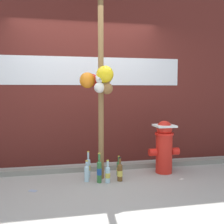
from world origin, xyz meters
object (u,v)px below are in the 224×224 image
bottle_2 (119,168)px  bottle_5 (108,174)px  fire_hydrant (164,146)px  bottle_1 (88,167)px  memorial_post (99,64)px  bottle_4 (87,172)px  bottle_0 (99,171)px  bottle_3 (120,172)px

bottle_2 → bottle_5: bottle_5 is taller
fire_hydrant → bottle_1: size_ratio=2.10×
memorial_post → bottle_5: 1.57m
bottle_2 → bottle_4: (-0.51, -0.19, 0.02)m
bottle_0 → bottle_1: size_ratio=1.08×
bottle_0 → bottle_4: 0.19m
bottle_3 → bottle_5: (-0.18, -0.03, -0.01)m
fire_hydrant → bottle_4: (-1.25, -0.17, -0.30)m
bottle_2 → bottle_4: bottle_4 is taller
bottle_4 → bottle_5: bottle_5 is taller
bottle_5 → bottle_2: bearing=52.4°
fire_hydrant → bottle_2: fire_hydrant is taller
bottle_2 → fire_hydrant: bearing=-1.6°
bottle_0 → bottle_3: 0.30m
bottle_3 → bottle_5: bearing=-170.1°
bottle_1 → bottle_4: bottle_1 is taller
fire_hydrant → bottle_5: size_ratio=2.55×
bottle_1 → bottle_0: bearing=-65.0°
memorial_post → bottle_1: size_ratio=7.56×
fire_hydrant → bottle_4: fire_hydrant is taller
memorial_post → bottle_0: (-0.03, -0.15, -1.51)m
bottle_4 → fire_hydrant: bearing=7.6°
bottle_2 → bottle_3: size_ratio=0.85×
bottle_3 → bottle_0: bearing=-178.9°
fire_hydrant → bottle_5: 1.05m
bottle_2 → memorial_post: bearing=-160.0°
bottle_1 → bottle_5: bottle_1 is taller
bottle_0 → bottle_3: size_ratio=1.21×
fire_hydrant → bottle_3: fire_hydrant is taller
bottle_0 → bottle_5: (0.12, -0.03, -0.05)m
bottle_2 → bottle_4: 0.55m
bottle_1 → bottle_4: size_ratio=1.29×
bottle_0 → bottle_2: (0.35, 0.27, -0.06)m
memorial_post → bottle_5: bearing=-63.6°
fire_hydrant → bottle_0: bearing=-167.0°
fire_hydrant → bottle_2: size_ratio=2.78×
bottle_2 → bottle_5: 0.38m
fire_hydrant → bottle_5: fire_hydrant is taller
bottle_1 → bottle_4: bearing=-102.9°
bottle_0 → bottle_4: (-0.17, 0.08, -0.04)m
bottle_0 → bottle_2: size_ratio=1.42×
bottle_2 → bottle_3: bottle_3 is taller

